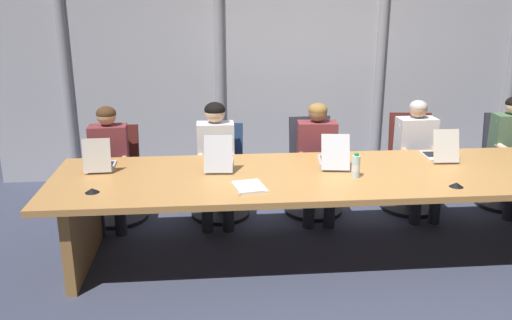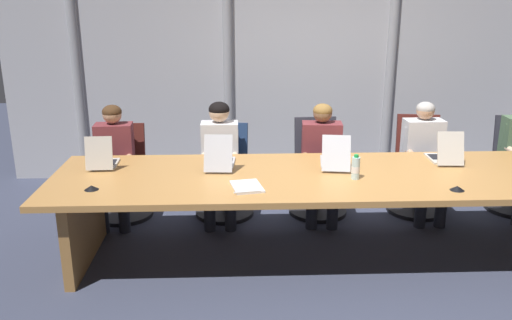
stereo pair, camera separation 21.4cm
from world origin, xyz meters
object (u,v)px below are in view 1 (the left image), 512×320
laptop_right_mid (439,153)px  person_left_end (109,160)px  office_chair_left_mid (221,181)px  office_chair_right_mid (410,173)px  spiral_notepad (250,187)px  person_center (317,154)px  water_bottle_primary (356,167)px  laptop_left_mid (219,160)px  laptop_left_end (100,163)px  office_chair_right_end (505,171)px  laptop_center (333,158)px  person_left_mid (216,155)px  person_right_mid (418,151)px  office_chair_left_end (117,184)px  conference_mic_middle (456,185)px  office_chair_center (313,177)px  conference_mic_left_side (92,190)px

laptop_right_mid → person_left_end: 3.11m
office_chair_left_mid → office_chair_right_mid: office_chair_right_mid is taller
spiral_notepad → person_center: bearing=45.0°
office_chair_right_mid → water_bottle_primary: office_chair_right_mid is taller
office_chair_left_mid → laptop_left_mid: bearing=6.6°
laptop_left_end → office_chair_right_end: bearing=-82.0°
laptop_center → laptop_left_mid: bearing=97.8°
laptop_right_mid → person_left_mid: (-2.03, 0.53, -0.12)m
person_left_end → laptop_left_mid: bearing=57.2°
laptop_right_mid → person_right_mid: 0.55m
laptop_center → water_bottle_primary: (0.10, -0.37, 0.03)m
office_chair_left_end → conference_mic_middle: office_chair_left_end is taller
office_chair_left_mid → person_left_mid: person_left_mid is taller
office_chair_right_mid → person_center: (-1.04, -0.16, 0.29)m
office_chair_left_end → person_center: (2.01, -0.16, 0.31)m
conference_mic_middle → spiral_notepad: (-1.61, 0.12, -0.01)m
person_left_end → water_bottle_primary: (2.16, -0.97, 0.18)m
laptop_left_mid → office_chair_right_mid: laptop_left_mid is taller
laptop_center → person_center: size_ratio=0.44×
office_chair_left_end → laptop_right_mid: bearing=78.1°
person_center → conference_mic_middle: size_ratio=10.54×
office_chair_left_mid → person_right_mid: size_ratio=0.79×
office_chair_left_mid → office_chair_right_end: office_chair_right_end is taller
person_center → conference_mic_middle: 1.52m
person_left_end → spiral_notepad: bearing=44.5°
laptop_left_mid → office_chair_left_mid: bearing=1.9°
spiral_notepad → conference_mic_middle: bearing=-15.4°
laptop_left_mid → water_bottle_primary: 1.17m
spiral_notepad → laptop_center: bearing=23.9°
person_right_mid → laptop_right_mid: bearing=-3.0°
laptop_center → laptop_right_mid: laptop_right_mid is taller
office_chair_left_mid → conference_mic_middle: size_ratio=8.36×
conference_mic_middle → person_left_end: bearing=156.3°
laptop_center → person_right_mid: size_ratio=0.44×
office_chair_center → conference_mic_middle: size_ratio=8.82×
laptop_right_mid → conference_mic_left_side: (-2.98, -0.61, -0.04)m
laptop_center → person_left_end: 2.15m
laptop_right_mid → office_chair_left_mid: (-1.98, 0.69, -0.45)m
conference_mic_middle → laptop_left_end: bearing=166.2°
office_chair_center → office_chair_right_mid: (1.05, 0.00, 0.01)m
person_left_end → person_right_mid: 3.08m
laptop_center → person_left_end: size_ratio=0.44×
spiral_notepad → office_chair_left_mid: bearing=87.5°
laptop_right_mid → water_bottle_primary: laptop_right_mid is taller
laptop_left_end → person_right_mid: (3.05, 0.56, -0.14)m
office_chair_left_end → water_bottle_primary: bearing=63.0°
laptop_right_mid → conference_mic_left_side: 3.04m
office_chair_left_mid → person_left_mid: (-0.04, -0.16, 0.33)m
laptop_left_mid → office_chair_center: (0.98, 0.75, -0.44)m
spiral_notepad → laptop_left_end: bearing=143.8°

